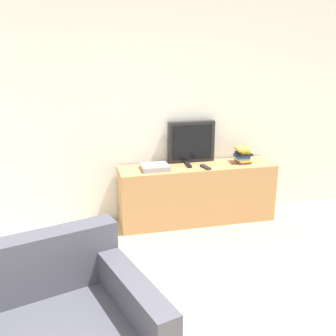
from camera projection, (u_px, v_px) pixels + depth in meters
wall_back at (144, 106)px, 4.31m from camera, size 9.00×0.06×2.60m
tv_stand at (197, 193)px, 4.47m from camera, size 1.75×0.44×0.66m
television at (191, 142)px, 4.46m from camera, size 0.54×0.09×0.47m
book_stack at (243, 155)px, 4.47m from camera, size 0.18×0.21×0.17m
remote_on_stand at (188, 165)px, 4.37m from camera, size 0.06×0.20×0.02m
remote_secondary at (206, 167)px, 4.28m from camera, size 0.08×0.17×0.02m
set_top_box at (155, 167)px, 4.23m from camera, size 0.29×0.25×0.05m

